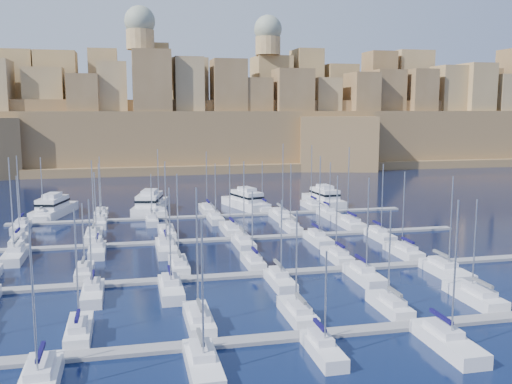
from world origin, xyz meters
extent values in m
plane|color=black|center=(0.00, 0.00, 0.00)|extent=(600.00, 600.00, 0.00)
cube|color=slate|center=(0.00, -34.00, 0.20)|extent=(84.00, 2.00, 0.40)
cube|color=slate|center=(0.00, -12.00, 0.20)|extent=(84.00, 2.00, 0.40)
cube|color=slate|center=(0.00, 10.00, 0.20)|extent=(84.00, 2.00, 0.40)
cube|color=slate|center=(0.00, 32.00, 0.20)|extent=(84.00, 2.00, 0.40)
cube|color=silver|center=(-23.25, -28.94, 0.50)|extent=(2.44, 8.12, 1.61)
cube|color=silver|center=(-23.25, -29.75, 1.66)|extent=(1.71, 3.65, 0.70)
cylinder|color=#9EA0A8|center=(-23.25, -28.53, 7.20)|extent=(0.18, 0.18, 11.78)
cube|color=#0D093D|center=(-23.25, -30.16, 2.71)|extent=(0.35, 3.25, 0.35)
cube|color=silver|center=(-11.08, -28.60, 0.52)|extent=(2.64, 8.80, 1.64)
cube|color=silver|center=(-11.08, -29.48, 1.69)|extent=(1.85, 3.96, 0.70)
cylinder|color=#9EA0A8|center=(-11.08, -28.16, 8.09)|extent=(0.18, 0.18, 13.50)
cube|color=#595B60|center=(-11.08, -29.92, 2.74)|extent=(0.35, 3.52, 0.35)
cube|color=silver|center=(-0.23, -28.79, 0.51)|extent=(2.53, 8.42, 1.62)
cube|color=silver|center=(-0.23, -29.63, 1.67)|extent=(1.77, 3.79, 0.70)
cylinder|color=#9EA0A8|center=(-0.23, -28.37, 6.67)|extent=(0.18, 0.18, 10.70)
cube|color=#595B60|center=(-0.23, -30.05, 2.72)|extent=(0.35, 3.37, 0.35)
cube|color=silver|center=(10.71, -28.97, 0.50)|extent=(2.42, 8.06, 1.60)
cube|color=silver|center=(10.71, -29.78, 1.65)|extent=(1.69, 3.63, 0.70)
cylinder|color=#9EA0A8|center=(10.71, -28.57, 6.48)|extent=(0.18, 0.18, 10.35)
cube|color=#595B60|center=(10.71, -30.18, 2.70)|extent=(0.35, 3.22, 0.35)
cube|color=silver|center=(22.10, -28.18, 0.54)|extent=(2.89, 9.65, 1.68)
cube|color=silver|center=(22.10, -29.14, 1.73)|extent=(2.03, 4.34, 0.70)
cylinder|color=#9EA0A8|center=(22.10, -27.69, 6.87)|extent=(0.18, 0.18, 10.98)
cube|color=#595B60|center=(22.10, -29.62, 2.78)|extent=(0.35, 3.86, 0.35)
cube|color=silver|center=(-25.55, -38.95, 1.74)|extent=(2.08, 4.45, 0.70)
cylinder|color=#9EA0A8|center=(-25.55, -40.43, 7.81)|extent=(0.18, 0.18, 12.83)
cube|color=#0D093D|center=(-25.55, -38.46, 2.79)|extent=(0.35, 3.95, 0.35)
cube|color=silver|center=(-12.07, -39.55, 0.53)|extent=(2.73, 9.09, 1.65)
cube|color=silver|center=(-12.07, -38.64, 1.70)|extent=(1.91, 4.09, 0.70)
cylinder|color=#9EA0A8|center=(-12.07, -40.00, 7.62)|extent=(0.18, 0.18, 12.53)
cube|color=#595B60|center=(-12.07, -38.18, 2.75)|extent=(0.35, 3.64, 0.35)
cube|color=silver|center=(-0.70, -38.79, 0.49)|extent=(2.27, 7.57, 1.58)
cube|color=silver|center=(-0.70, -38.03, 1.63)|extent=(1.59, 3.41, 0.70)
cylinder|color=#9EA0A8|center=(-0.70, -39.17, 5.76)|extent=(0.18, 0.18, 8.96)
cube|color=#0D093D|center=(-0.70, -37.65, 2.68)|extent=(0.35, 3.03, 0.35)
cube|color=silver|center=(11.55, -39.88, 0.54)|extent=(2.93, 9.76, 1.69)
cube|color=silver|center=(11.55, -38.90, 1.74)|extent=(2.05, 4.39, 0.70)
cylinder|color=#9EA0A8|center=(11.55, -40.37, 8.02)|extent=(0.18, 0.18, 13.26)
cube|color=#0D093D|center=(11.55, -38.42, 2.79)|extent=(0.35, 3.90, 0.35)
cube|color=silver|center=(-24.19, -7.19, 0.49)|extent=(2.29, 7.63, 1.58)
cube|color=silver|center=(-24.19, -7.95, 1.63)|extent=(1.60, 3.43, 0.70)
cylinder|color=#9EA0A8|center=(-24.19, -6.80, 5.75)|extent=(0.18, 0.18, 8.93)
cube|color=#595B60|center=(-24.19, -8.33, 2.68)|extent=(0.35, 3.05, 0.35)
cube|color=silver|center=(-11.24, -6.82, 0.51)|extent=(2.51, 8.37, 1.62)
cube|color=silver|center=(-11.24, -7.65, 1.67)|extent=(1.76, 3.76, 0.70)
cylinder|color=#9EA0A8|center=(-11.24, -6.40, 7.58)|extent=(0.18, 0.18, 12.53)
cube|color=#595B60|center=(-11.24, -8.07, 2.72)|extent=(0.35, 3.35, 0.35)
cube|color=silver|center=(-0.42, -7.09, 0.50)|extent=(2.35, 7.83, 1.59)
cube|color=silver|center=(-0.42, -7.87, 1.64)|extent=(1.64, 3.52, 0.70)
cylinder|color=#9EA0A8|center=(-0.42, -6.70, 6.20)|extent=(0.18, 0.18, 9.81)
cube|color=#0D093D|center=(-0.42, -8.26, 2.69)|extent=(0.35, 3.13, 0.35)
cube|color=silver|center=(12.75, -6.85, 0.51)|extent=(2.49, 8.30, 1.61)
cube|color=silver|center=(12.75, -7.68, 1.66)|extent=(1.74, 3.73, 0.70)
cylinder|color=#9EA0A8|center=(12.75, -6.44, 7.14)|extent=(0.18, 0.18, 11.65)
cube|color=#0D093D|center=(12.75, -8.10, 2.71)|extent=(0.35, 3.32, 0.35)
cube|color=silver|center=(23.98, -6.44, 0.53)|extent=(2.73, 9.11, 1.66)
cube|color=silver|center=(23.98, -7.36, 1.71)|extent=(1.91, 4.10, 0.70)
cylinder|color=#9EA0A8|center=(23.98, -5.99, 7.31)|extent=(0.18, 0.18, 11.90)
cube|color=#0D093D|center=(23.98, -7.81, 2.76)|extent=(0.35, 3.64, 0.35)
cube|color=silver|center=(-22.57, -17.17, 0.51)|extent=(2.50, 8.34, 1.62)
cube|color=silver|center=(-22.57, -16.34, 1.67)|extent=(1.75, 3.75, 0.70)
cylinder|color=#9EA0A8|center=(-22.57, -17.59, 6.85)|extent=(0.18, 0.18, 11.07)
cube|color=#0D093D|center=(-22.57, -15.92, 2.72)|extent=(0.35, 3.34, 0.35)
cube|color=silver|center=(-13.18, -17.58, 0.53)|extent=(2.75, 9.15, 1.66)
cube|color=silver|center=(-13.18, -16.66, 1.71)|extent=(1.92, 4.12, 0.70)
cylinder|color=#9EA0A8|center=(-13.18, -18.03, 7.44)|extent=(0.18, 0.18, 12.16)
cube|color=#0D093D|center=(-13.18, -16.20, 2.76)|extent=(0.35, 3.66, 0.35)
cube|color=silver|center=(0.99, -17.21, 0.51)|extent=(2.52, 8.41, 1.62)
cube|color=silver|center=(0.99, -16.37, 1.67)|extent=(1.77, 3.79, 0.70)
cylinder|color=#9EA0A8|center=(0.99, -17.63, 6.39)|extent=(0.18, 0.18, 10.13)
cube|color=#595B60|center=(0.99, -15.94, 2.72)|extent=(0.35, 3.37, 0.35)
cube|color=silver|center=(12.63, -17.61, 0.53)|extent=(2.76, 9.21, 1.66)
cube|color=silver|center=(12.63, -16.68, 1.71)|extent=(1.93, 4.14, 0.70)
cylinder|color=#9EA0A8|center=(12.63, -18.07, 7.70)|extent=(0.18, 0.18, 12.68)
cube|color=#0D093D|center=(12.63, -16.22, 2.76)|extent=(0.35, 3.68, 0.35)
cube|color=silver|center=(24.53, -18.03, 0.55)|extent=(3.02, 10.06, 1.70)
cube|color=silver|center=(24.53, -17.02, 1.75)|extent=(2.11, 4.53, 0.70)
cylinder|color=#9EA0A8|center=(24.53, -18.53, 7.68)|extent=(0.18, 0.18, 12.55)
cube|color=#595B60|center=(24.53, -16.52, 2.80)|extent=(0.35, 4.02, 0.35)
cube|color=silver|center=(-36.32, 14.97, 0.50)|extent=(2.38, 7.94, 1.60)
cube|color=silver|center=(-36.32, 14.18, 1.65)|extent=(1.67, 3.57, 0.70)
cylinder|color=#9EA0A8|center=(-36.32, 15.37, 6.51)|extent=(0.18, 0.18, 10.42)
cube|color=#0D093D|center=(-36.32, 13.78, 2.70)|extent=(0.35, 3.18, 0.35)
cube|color=silver|center=(-24.10, 15.85, 0.54)|extent=(2.91, 9.70, 1.68)
cube|color=silver|center=(-24.10, 14.88, 1.73)|extent=(2.04, 4.36, 0.70)
cylinder|color=#9EA0A8|center=(-24.10, 16.33, 7.68)|extent=(0.18, 0.18, 12.59)
cube|color=#595B60|center=(-24.10, 14.39, 2.78)|extent=(0.35, 3.88, 0.35)
cube|color=silver|center=(-11.42, 15.68, 0.53)|extent=(2.81, 9.37, 1.67)
cube|color=silver|center=(-11.42, 14.75, 1.72)|extent=(1.97, 4.22, 0.70)
cylinder|color=#9EA0A8|center=(-11.42, 16.15, 7.47)|extent=(0.18, 0.18, 12.20)
cube|color=#595B60|center=(-11.42, 14.28, 2.77)|extent=(0.35, 3.75, 0.35)
cube|color=silver|center=(0.36, 15.79, 0.54)|extent=(2.87, 9.58, 1.68)
cube|color=silver|center=(0.36, 14.83, 1.73)|extent=(2.01, 4.31, 0.70)
cylinder|color=#9EA0A8|center=(0.36, 16.27, 7.74)|extent=(0.18, 0.18, 12.73)
cube|color=#0D093D|center=(0.36, 14.35, 2.78)|extent=(0.35, 3.83, 0.35)
cube|color=silver|center=(11.84, 15.01, 0.50)|extent=(2.41, 8.02, 1.60)
cube|color=silver|center=(11.84, 14.21, 1.65)|extent=(1.68, 3.61, 0.70)
cylinder|color=#9EA0A8|center=(11.84, 15.41, 7.02)|extent=(0.18, 0.18, 11.44)
cube|color=#595B60|center=(11.84, 13.81, 2.70)|extent=(0.35, 3.21, 0.35)
cube|color=silver|center=(23.94, 16.29, 0.56)|extent=(3.17, 10.58, 1.73)
cube|color=silver|center=(23.94, 15.23, 1.78)|extent=(2.22, 4.76, 0.70)
cylinder|color=#9EA0A8|center=(23.94, 16.82, 8.47)|extent=(0.18, 0.18, 14.08)
cube|color=#0D093D|center=(23.94, 14.70, 2.83)|extent=(0.35, 4.23, 0.35)
cube|color=silver|center=(-35.13, 4.17, 0.54)|extent=(2.90, 9.67, 1.68)
cube|color=silver|center=(-35.13, 5.13, 1.73)|extent=(2.03, 4.35, 0.70)
cylinder|color=#9EA0A8|center=(-35.13, 3.68, 8.57)|extent=(0.18, 0.18, 14.38)
cube|color=#595B60|center=(-35.13, 5.62, 2.78)|extent=(0.35, 3.87, 0.35)
cube|color=silver|center=(-23.05, 4.76, 0.51)|extent=(2.54, 8.48, 1.62)
cube|color=silver|center=(-23.05, 5.61, 1.67)|extent=(1.78, 3.81, 0.70)
cylinder|color=#9EA0A8|center=(-23.05, 4.34, 7.27)|extent=(0.18, 0.18, 11.89)
cube|color=#0D093D|center=(-23.05, 6.03, 2.72)|extent=(0.35, 3.39, 0.35)
cube|color=silver|center=(-12.27, 3.79, 0.56)|extent=(3.13, 10.43, 1.72)
cube|color=silver|center=(-12.27, 4.83, 1.77)|extent=(2.19, 4.69, 0.70)
cylinder|color=#9EA0A8|center=(-12.27, 3.26, 7.84)|extent=(0.18, 0.18, 12.84)
cube|color=#0D093D|center=(-12.27, 5.35, 2.82)|extent=(0.35, 4.17, 0.35)
cube|color=silver|center=(0.55, 4.60, 0.52)|extent=(2.64, 8.80, 1.64)
cube|color=silver|center=(0.55, 5.48, 1.69)|extent=(1.85, 3.96, 0.70)
cylinder|color=#9EA0A8|center=(0.55, 4.16, 7.87)|extent=(0.18, 0.18, 13.06)
cube|color=#595B60|center=(0.55, 5.92, 2.74)|extent=(0.35, 3.52, 0.35)
cube|color=silver|center=(13.65, 4.50, 0.53)|extent=(2.70, 9.01, 1.65)
cube|color=silver|center=(13.65, 5.40, 1.70)|extent=(1.89, 4.05, 0.70)
cylinder|color=#9EA0A8|center=(13.65, 4.05, 8.19)|extent=(0.18, 0.18, 13.68)
cube|color=#0D093D|center=(13.65, 5.85, 2.75)|extent=(0.35, 3.60, 0.35)
cube|color=silver|center=(25.26, 4.79, 0.51)|extent=(2.53, 8.43, 1.62)
cube|color=silver|center=(25.26, 5.63, 1.67)|extent=(1.77, 3.79, 0.70)
cylinder|color=#9EA0A8|center=(25.26, 4.37, 7.39)|extent=(0.18, 0.18, 12.13)
cube|color=#0D093D|center=(25.26, 6.05, 2.72)|extent=(0.35, 3.37, 0.35)
cube|color=silver|center=(-35.54, 37.62, 0.53)|extent=(2.77, 9.23, 1.66)
cube|color=silver|center=(-35.54, 36.69, 1.71)|extent=(1.94, 4.16, 0.70)
cylinder|color=#9EA0A8|center=(-35.54, 38.08, 7.13)|extent=(0.18, 0.18, 11.54)
cube|color=#595B60|center=(-35.54, 36.23, 2.76)|extent=(0.35, 3.69, 0.35)
cube|color=silver|center=(-23.76, 37.45, 0.52)|extent=(2.67, 8.89, 1.64)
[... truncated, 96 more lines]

